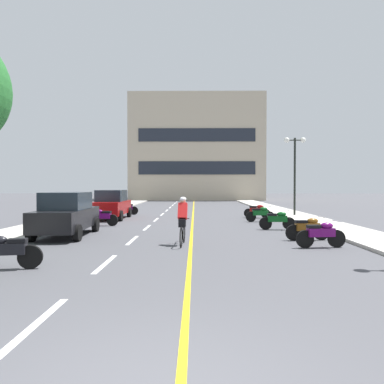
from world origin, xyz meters
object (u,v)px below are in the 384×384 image
at_px(parked_car_mid, 112,204).
at_px(motorcycle_2, 321,234).
at_px(motorcycle_6, 260,214).
at_px(motorcycle_7, 257,211).
at_px(parked_car_near, 67,214).
at_px(street_lamp_mid, 295,158).
at_px(motorcycle_8, 126,208).
at_px(motorcycle_3, 308,228).
at_px(motorcycle_4, 278,220).
at_px(motorcycle_5, 102,217).
at_px(motorcycle_1, 6,251).
at_px(cyclist_rider, 183,220).

relative_size(parked_car_mid, motorcycle_2, 2.47).
height_order(motorcycle_6, motorcycle_7, same).
bearing_deg(motorcycle_6, parked_car_near, -147.59).
xyz_separation_m(parked_car_near, motorcycle_6, (9.11, 5.78, -0.44)).
bearing_deg(street_lamp_mid, motorcycle_8, 173.46).
xyz_separation_m(parked_car_mid, motorcycle_3, (9.56, -8.46, -0.44)).
xyz_separation_m(parked_car_mid, motorcycle_6, (9.04, -1.63, -0.44)).
bearing_deg(motorcycle_6, motorcycle_8, 151.78).
distance_m(parked_car_mid, motorcycle_6, 9.20).
height_order(motorcycle_6, motorcycle_8, same).
bearing_deg(parked_car_near, motorcycle_2, -15.40).
relative_size(motorcycle_4, motorcycle_5, 1.00).
bearing_deg(motorcycle_1, motorcycle_6, 53.72).
height_order(street_lamp_mid, motorcycle_1, street_lamp_mid).
relative_size(motorcycle_3, motorcycle_7, 1.04).
relative_size(street_lamp_mid, motorcycle_6, 3.07).
xyz_separation_m(motorcycle_3, motorcycle_6, (-0.52, 6.82, 0.00)).
height_order(parked_car_near, motorcycle_2, parked_car_near).
relative_size(motorcycle_4, motorcycle_6, 1.00).
height_order(motorcycle_2, motorcycle_5, same).
distance_m(motorcycle_6, cyclist_rider, 8.93).
bearing_deg(motorcycle_4, motorcycle_7, 88.86).
distance_m(parked_car_near, motorcycle_3, 9.70).
bearing_deg(motorcycle_2, motorcycle_7, 91.11).
bearing_deg(cyclist_rider, motorcycle_1, -139.05).
bearing_deg(parked_car_mid, cyclist_rider, -63.11).
relative_size(motorcycle_2, motorcycle_6, 1.00).
height_order(motorcycle_5, cyclist_rider, cyclist_rider).
bearing_deg(motorcycle_1, street_lamp_mid, 52.55).
bearing_deg(parked_car_mid, motorcycle_6, -10.23).
height_order(parked_car_near, motorcycle_8, parked_car_near).
height_order(motorcycle_1, motorcycle_2, same).
relative_size(motorcycle_1, motorcycle_7, 1.04).
xyz_separation_m(motorcycle_4, motorcycle_6, (-0.12, 3.64, 0.00)).
relative_size(street_lamp_mid, motorcycle_5, 3.08).
bearing_deg(motorcycle_2, motorcycle_3, 87.58).
xyz_separation_m(motorcycle_4, motorcycle_8, (-8.86, 8.33, 0.00)).
distance_m(motorcycle_5, motorcycle_8, 6.77).
distance_m(street_lamp_mid, parked_car_mid, 12.47).
distance_m(street_lamp_mid, motorcycle_3, 11.02).
xyz_separation_m(parked_car_mid, motorcycle_7, (9.28, 0.76, -0.44)).
xyz_separation_m(street_lamp_mid, motorcycle_8, (-11.68, 1.34, -3.46)).
height_order(parked_car_mid, motorcycle_6, parked_car_mid).
height_order(parked_car_near, motorcycle_3, parked_car_near).
distance_m(motorcycle_4, motorcycle_5, 8.90).
xyz_separation_m(motorcycle_1, motorcycle_3, (9.00, 4.72, 0.00)).
bearing_deg(motorcycle_2, motorcycle_5, 145.13).
xyz_separation_m(parked_car_mid, motorcycle_5, (0.40, -3.71, -0.44)).
bearing_deg(street_lamp_mid, cyclist_rider, -122.57).
bearing_deg(motorcycle_2, motorcycle_6, 93.09).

